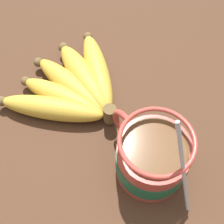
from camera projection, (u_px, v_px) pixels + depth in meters
The scene contains 3 objects.
table at pixel (106, 153), 48.38cm from camera, with size 135.51×135.51×3.30cm.
coffee_mug at pixel (152, 158), 41.84cm from camera, with size 16.20×9.86×16.53cm.
banana_bunch at pixel (74, 87), 50.68cm from camera, with size 18.17×21.88×4.22cm.
Camera 1 is at (-16.25, 11.28, 46.27)cm, focal length 50.00 mm.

